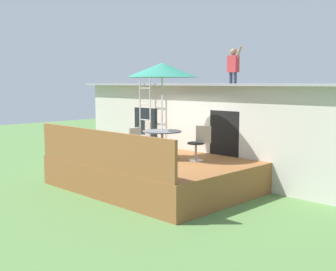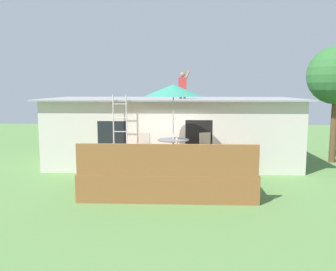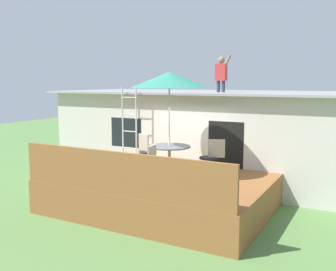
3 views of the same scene
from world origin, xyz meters
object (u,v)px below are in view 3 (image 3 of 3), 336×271
(patio_umbrella, at_px, (169,80))
(patio_chair_right, at_px, (211,158))
(person_figure, at_px, (221,72))
(patio_chair_left, at_px, (147,152))
(patio_table, at_px, (169,152))
(step_ladder, at_px, (129,123))
(patio_chair_near, at_px, (154,165))

(patio_umbrella, height_order, patio_chair_right, patio_umbrella)
(person_figure, relative_size, patio_chair_left, 1.21)
(patio_umbrella, relative_size, patio_chair_right, 2.76)
(person_figure, bearing_deg, patio_umbrella, -96.34)
(patio_table, distance_m, person_figure, 3.40)
(step_ladder, xyz_separation_m, patio_chair_left, (1.10, -0.82, -0.64))
(patio_umbrella, relative_size, patio_chair_left, 2.76)
(patio_umbrella, relative_size, patio_chair_near, 2.76)
(person_figure, distance_m, patio_chair_right, 3.23)
(person_figure, relative_size, patio_chair_right, 1.21)
(patio_table, distance_m, patio_chair_left, 0.94)
(step_ladder, height_order, patio_chair_left, step_ladder)
(patio_umbrella, xyz_separation_m, patio_chair_left, (-0.87, 0.34, -1.89))
(person_figure, height_order, patio_chair_right, person_figure)
(patio_chair_near, bearing_deg, patio_chair_left, 30.34)
(patio_table, height_order, patio_umbrella, patio_umbrella)
(patio_umbrella, height_order, person_figure, person_figure)
(patio_umbrella, distance_m, patio_chair_near, 2.11)
(patio_table, relative_size, patio_umbrella, 0.41)
(patio_chair_left, distance_m, patio_chair_near, 1.62)
(patio_table, relative_size, person_figure, 0.94)
(patio_table, height_order, patio_chair_left, patio_chair_left)
(patio_umbrella, bearing_deg, patio_chair_near, -82.77)
(patio_chair_near, bearing_deg, patio_umbrella, 0.00)
(person_figure, relative_size, patio_chair_near, 1.21)
(patio_table, xyz_separation_m, person_figure, (0.30, 2.72, 2.02))
(patio_umbrella, xyz_separation_m, step_ladder, (-1.96, 1.16, -1.25))
(step_ladder, height_order, person_figure, person_figure)
(patio_table, distance_m, step_ladder, 2.34)
(patio_chair_left, distance_m, patio_chair_right, 1.82)
(patio_umbrella, distance_m, patio_chair_right, 2.15)
(patio_umbrella, distance_m, step_ladder, 2.60)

